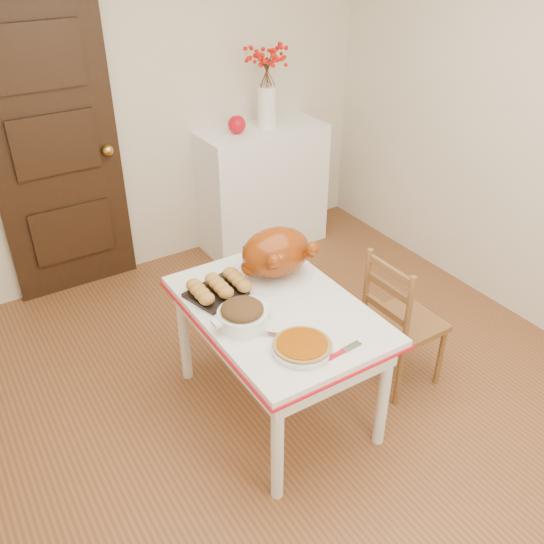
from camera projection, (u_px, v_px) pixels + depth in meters
floor at (307, 406)px, 3.36m from camera, size 3.50×4.00×0.00m
wall_back at (149, 102)px, 4.13m from camera, size 3.50×0.00×2.50m
door_back at (55, 153)px, 3.91m from camera, size 0.85×0.06×2.06m
sideboard at (263, 188)px, 4.73m from camera, size 0.99×0.44×0.99m
kitchen_table at (277, 359)px, 3.17m from camera, size 0.80×1.16×0.69m
chair_oak at (405, 319)px, 3.34m from camera, size 0.39×0.39×0.86m
berry_vase at (267, 85)px, 4.32m from camera, size 0.33×0.33×0.64m
apple at (237, 124)px, 4.34m from camera, size 0.13×0.13×0.13m
turkey_platter at (276, 255)px, 3.15m from camera, size 0.47×0.38×0.28m
pumpkin_pie at (302, 346)px, 2.68m from camera, size 0.36×0.36×0.06m
stuffing_dish at (242, 315)px, 2.83m from camera, size 0.32×0.26×0.12m
rolls_tray at (219, 287)px, 3.07m from camera, size 0.36×0.32×0.08m
pie_server at (344, 350)px, 2.69m from camera, size 0.20×0.08×0.01m
carving_knife at (265, 333)px, 2.79m from camera, size 0.20×0.20×0.01m
drinking_glass at (249, 256)px, 3.30m from camera, size 0.07×0.07×0.12m
shaker_pair at (286, 249)px, 3.40m from camera, size 0.09×0.06×0.08m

